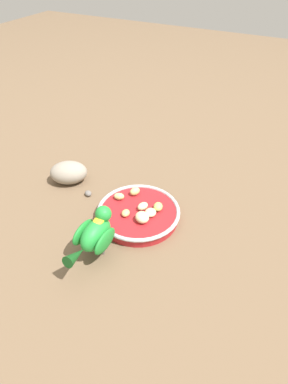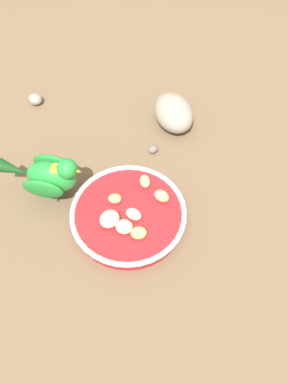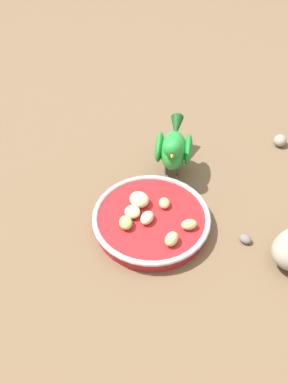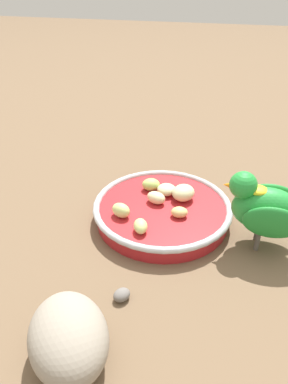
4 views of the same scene
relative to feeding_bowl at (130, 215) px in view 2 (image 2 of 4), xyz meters
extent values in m
plane|color=brown|center=(0.03, 0.00, -0.02)|extent=(4.00, 4.00, 0.00)
cylinder|color=#AD1E23|center=(0.00, 0.00, 0.00)|extent=(0.21, 0.21, 0.03)
torus|color=#B7BABF|center=(0.00, 0.00, 0.01)|extent=(0.22, 0.22, 0.01)
ellipsoid|color=#C6D17A|center=(-0.04, 0.05, 0.02)|extent=(0.03, 0.04, 0.02)
ellipsoid|color=tan|center=(-0.02, -0.03, 0.02)|extent=(0.02, 0.03, 0.02)
ellipsoid|color=#C6D17A|center=(-0.07, 0.01, 0.02)|extent=(0.03, 0.03, 0.02)
ellipsoid|color=beige|center=(0.02, -0.03, 0.02)|extent=(0.05, 0.05, 0.02)
ellipsoid|color=#B2CC66|center=(0.04, 0.02, 0.02)|extent=(0.03, 0.03, 0.02)
ellipsoid|color=beige|center=(0.01, 0.01, 0.02)|extent=(0.03, 0.04, 0.02)
ellipsoid|color=beige|center=(0.03, 0.00, 0.02)|extent=(0.03, 0.03, 0.02)
cylinder|color=#59544C|center=(-0.04, -0.15, 0.00)|extent=(0.01, 0.01, 0.03)
cylinder|color=#59544C|center=(-0.02, -0.15, 0.00)|extent=(0.01, 0.01, 0.03)
ellipsoid|color=green|center=(-0.03, -0.15, 0.05)|extent=(0.05, 0.09, 0.06)
ellipsoid|color=#1E7F2D|center=(-0.06, -0.16, 0.05)|extent=(0.02, 0.08, 0.05)
ellipsoid|color=#1E7F2D|center=(0.00, -0.16, 0.05)|extent=(0.02, 0.08, 0.05)
cone|color=#144719|center=(-0.03, -0.22, 0.05)|extent=(0.03, 0.06, 0.04)
sphere|color=green|center=(-0.03, -0.12, 0.08)|extent=(0.04, 0.04, 0.04)
cone|color=orange|center=(-0.03, -0.10, 0.08)|extent=(0.01, 0.02, 0.01)
ellipsoid|color=yellow|center=(-0.03, -0.14, 0.07)|extent=(0.02, 0.03, 0.01)
ellipsoid|color=gray|center=(-0.26, 0.04, 0.02)|extent=(0.13, 0.12, 0.06)
ellipsoid|color=gray|center=(-0.26, -0.27, 0.00)|extent=(0.03, 0.04, 0.03)
ellipsoid|color=slate|center=(-0.17, 0.01, -0.01)|extent=(0.03, 0.03, 0.01)
camera|label=1|loc=(0.30, -0.56, 0.58)|focal=30.97mm
camera|label=2|loc=(0.37, 0.09, 0.66)|focal=38.48mm
camera|label=3|loc=(-0.04, 0.49, 0.58)|focal=38.90mm
camera|label=4|loc=(-0.47, -0.08, 0.34)|focal=34.72mm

